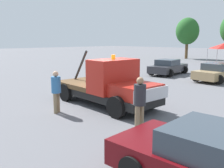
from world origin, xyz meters
TOP-DOWN VIEW (x-y plane):
  - ground_plane at (0.00, 0.00)m, footprint 160.00×160.00m
  - tow_truck at (0.35, -0.02)m, footprint 5.79×2.49m
  - person_near_truck at (3.39, -1.53)m, footprint 0.41×0.41m
  - person_at_hood at (-0.39, -2.39)m, footprint 0.39×0.39m
  - parked_car_charcoal at (-3.72, 11.07)m, footprint 2.76×4.64m
  - parked_car_tan at (0.82, 10.72)m, footprint 2.56×4.62m
  - canopy_tent_red at (-4.44, 24.88)m, footprint 3.04×3.04m
  - tree_left at (-12.16, 29.23)m, footprint 3.65×3.65m

SIDE VIEW (x-z plane):
  - ground_plane at x=0.00m, z-range 0.00..0.00m
  - parked_car_charcoal at x=-3.72m, z-range -0.02..1.32m
  - parked_car_tan at x=0.82m, z-range -0.02..1.32m
  - tow_truck at x=0.35m, z-range -0.32..2.19m
  - person_at_hood at x=-0.39m, z-range 0.14..1.91m
  - person_near_truck at x=3.39m, z-range 0.14..1.98m
  - canopy_tent_red at x=-4.44m, z-range 0.94..3.58m
  - tree_left at x=-12.16m, z-range 1.11..7.62m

